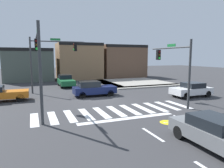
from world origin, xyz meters
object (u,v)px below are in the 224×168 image
Objects in this scene: car_white at (191,90)px; car_green at (66,81)px; car_navy at (93,89)px; traffic_signal_southwest at (38,55)px; traffic_signal_northwest at (51,54)px; car_gray at (216,133)px; traffic_signal_southeast at (174,61)px.

car_green reaches higher than car_white.
car_white is at bearing -23.23° from car_navy.
traffic_signal_southwest reaches higher than car_white.
car_navy is 1.03× the size of car_green.
car_green is at bearing 100.85° from car_navy.
traffic_signal_southwest is 0.99× the size of traffic_signal_northwest.
car_green reaches higher than car_gray.
car_gray is (1.61, -13.75, -0.06)m from car_navy.
traffic_signal_southwest is at bearing -134.44° from car_navy.
car_navy is (3.72, -3.90, -3.53)m from traffic_signal_northwest.
traffic_signal_southeast is (10.81, -0.29, -0.52)m from traffic_signal_southwest.
car_navy is 0.95× the size of car_gray.
car_gray is (-7.62, -9.79, -0.01)m from car_white.
traffic_signal_northwest is 5.86m from car_green.
traffic_signal_southeast is 8.43m from car_navy.
traffic_signal_southwest reaches higher than traffic_signal_southeast.
car_white is (12.95, -7.86, -3.58)m from traffic_signal_northwest.
car_white reaches higher than car_gray.
traffic_signal_southwest is at bearing 88.45° from traffic_signal_southeast.
car_green is (-10.77, 11.99, 0.04)m from car_white.
car_navy is at bearing 43.44° from traffic_signal_southeast.
traffic_signal_southeast reaches higher than car_green.
traffic_signal_northwest is at bearing -9.93° from traffic_signal_southwest.
traffic_signal_southwest is 15.06m from car_white.
car_white is at bearing -37.88° from car_gray.
traffic_signal_southwest is 1.41× the size of car_navy.
traffic_signal_southwest is 1.33× the size of car_gray.
traffic_signal_northwest is 18.79m from car_gray.
car_green is (-6.99, 13.79, -2.89)m from traffic_signal_southeast.
traffic_signal_northwest is 1.50× the size of car_white.
car_gray is (5.33, -17.66, -3.59)m from traffic_signal_northwest.
traffic_signal_northwest is 15.57m from car_white.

